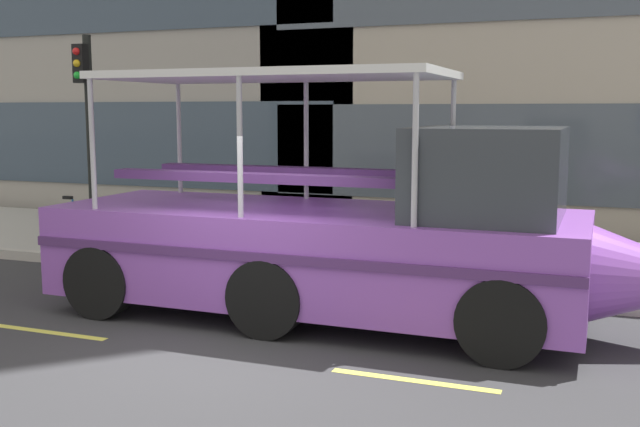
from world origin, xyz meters
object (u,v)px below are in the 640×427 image
duck_tour_boat (350,239)px  pedestrian_near_bow (553,210)px  traffic_light_pole (88,119)px  leaned_bicycle (78,226)px

duck_tour_boat → pedestrian_near_bow: (2.36, 3.51, 0.07)m
traffic_light_pole → leaned_bicycle: bearing=-173.5°
duck_tour_boat → leaned_bicycle: bearing=158.9°
traffic_light_pole → leaned_bicycle: (-0.32, -0.04, -2.08)m
traffic_light_pole → leaned_bicycle: size_ratio=2.33×
traffic_light_pole → leaned_bicycle: 2.11m
leaned_bicycle → pedestrian_near_bow: (8.86, 1.01, 0.62)m
leaned_bicycle → pedestrian_near_bow: pedestrian_near_bow is taller
traffic_light_pole → pedestrian_near_bow: 8.72m
traffic_light_pole → pedestrian_near_bow: size_ratio=2.45×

